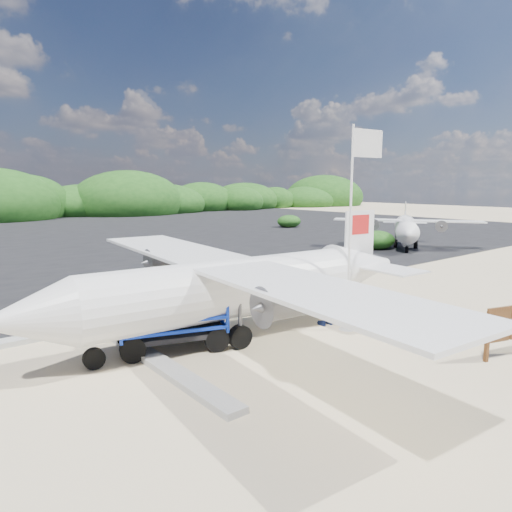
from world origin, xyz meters
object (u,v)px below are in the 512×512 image
at_px(signboard, 507,358).
at_px(crew_c, 328,294).
at_px(baggage_cart, 172,349).
at_px(crew_a, 245,293).
at_px(flagpole, 347,329).
at_px(crew_b, 220,279).
at_px(aircraft_large, 246,232).

xyz_separation_m(signboard, crew_c, (-1.51, 4.67, 0.96)).
height_order(baggage_cart, crew_a, crew_a).
xyz_separation_m(flagpole, crew_c, (-0.14, 0.67, 0.96)).
distance_m(crew_a, crew_c, 2.74).
distance_m(crew_b, aircraft_large, 25.45).
bearing_deg(crew_a, signboard, 133.52).
relative_size(crew_b, crew_c, 1.00).
xyz_separation_m(baggage_cart, crew_c, (4.72, -1.16, 0.96)).
bearing_deg(crew_a, flagpole, 137.48).
bearing_deg(flagpole, aircraft_large, 58.42).
bearing_deg(crew_b, crew_a, 71.85).
bearing_deg(crew_a, aircraft_large, -106.26).
bearing_deg(flagpole, baggage_cart, 159.42).
distance_m(crew_b, crew_c, 4.20).
height_order(crew_c, aircraft_large, aircraft_large).
relative_size(signboard, crew_a, 1.09).
bearing_deg(crew_c, baggage_cart, -6.98).
distance_m(baggage_cart, crew_c, 4.95).
height_order(signboard, crew_a, crew_a).
height_order(crew_a, crew_c, crew_c).
bearing_deg(baggage_cart, crew_c, 4.59).
xyz_separation_m(crew_a, aircraft_large, (16.39, 21.19, -0.77)).
bearing_deg(baggage_cart, flagpole, -2.23).
distance_m(flagpole, signboard, 4.23).
distance_m(baggage_cart, signboard, 8.53).
xyz_separation_m(signboard, crew_b, (-2.73, 8.69, 0.96)).
bearing_deg(crew_b, signboard, 93.64).
height_order(flagpole, signboard, flagpole).
xyz_separation_m(baggage_cart, flagpole, (4.86, -1.83, 0.00)).
bearing_deg(crew_a, baggage_cart, 41.37).
relative_size(crew_b, aircraft_large, 0.13).
bearing_deg(crew_c, crew_a, -53.70).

